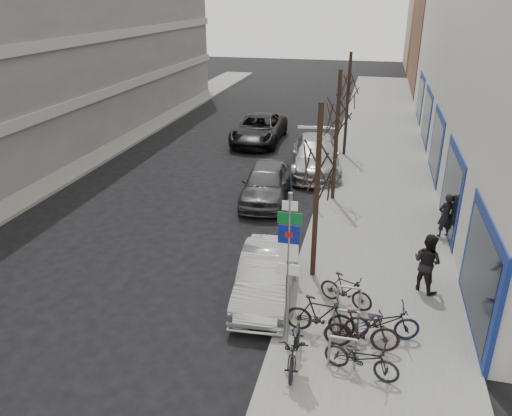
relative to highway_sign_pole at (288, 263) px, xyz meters
The scene contains 25 objects.
ground 3.44m from the highway_sign_pole, behind, with size 120.00×120.00×0.00m, color black.
sidewalk_east 10.50m from the highway_sign_pole, 78.15° to the left, with size 5.00×70.00×0.15m, color slate.
sidewalk_west 16.90m from the highway_sign_pole, 143.24° to the left, with size 3.00×70.00×0.15m, color slate.
brick_building_far 41.42m from the highway_sign_pole, 75.16° to the left, with size 12.00×14.00×8.00m, color brown.
tan_building_far 56.16m from the highway_sign_pole, 78.59° to the left, with size 13.00×12.00×9.00m, color #937A5B.
highway_sign_pole is the anchor object (origin of this frame).
bike_rack 2.36m from the highway_sign_pole, 23.59° to the left, with size 0.66×2.26×0.83m.
tree_near 3.88m from the highway_sign_pole, 86.74° to the left, with size 1.80×1.80×5.50m.
tree_mid 10.15m from the highway_sign_pole, 88.86° to the left, with size 1.80×1.80×5.50m.
tree_far 16.59m from the highway_sign_pole, 89.31° to the left, with size 1.80×1.80×5.50m.
meter_front 3.39m from the highway_sign_pole, 94.75° to the left, with size 0.10×0.08×1.27m.
meter_mid 8.65m from the highway_sign_pole, 91.68° to the left, with size 0.10×0.08×1.27m.
meter_back 14.10m from the highway_sign_pole, 91.02° to the left, with size 0.10×0.08×1.27m.
bike_near_left 1.87m from the highway_sign_pole, 63.40° to the right, with size 0.58×1.91×1.16m, color black.
bike_near_right 2.53m from the highway_sign_pole, ahead, with size 0.55×1.84×1.12m, color black.
bike_mid_curb 2.97m from the highway_sign_pole, 18.99° to the left, with size 0.57×1.87×1.14m, color black.
bike_mid_inner 2.01m from the highway_sign_pole, 39.29° to the left, with size 0.54×1.81×1.10m, color black.
bike_far_curb 2.63m from the highway_sign_pole, 18.96° to the right, with size 0.53×1.75×1.07m, color black.
bike_far_inner 3.05m from the highway_sign_pole, 57.76° to the left, with size 0.47×1.59×0.97m, color black.
parked_car_front 2.98m from the highway_sign_pole, 114.61° to the left, with size 1.47×4.22×1.39m, color #B9BABE.
parked_car_mid 9.95m from the highway_sign_pole, 105.37° to the left, with size 1.86×4.62×1.58m, color #45464A.
parked_car_back 13.88m from the highway_sign_pole, 94.16° to the left, with size 2.34×5.75×1.67m, color #A8A8AD.
lane_car 19.05m from the highway_sign_pole, 105.17° to the left, with size 2.64×5.74×1.59m, color black.
pedestrian_near 8.60m from the highway_sign_pole, 58.72° to the left, with size 0.59×0.39×1.63m, color black.
pedestrian_far 5.09m from the highway_sign_pole, 44.48° to the left, with size 0.67×0.45×1.82m, color black.
Camera 1 is at (4.01, -9.97, 8.17)m, focal length 35.00 mm.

